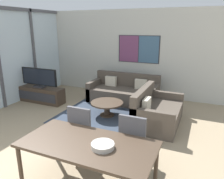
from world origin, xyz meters
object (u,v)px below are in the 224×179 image
(fruit_bowl, at_px, (103,145))
(tv_console, at_px, (41,95))
(sofa_side, at_px, (155,112))
(dining_chair_centre, at_px, (134,141))
(sofa_main, at_px, (124,93))
(dining_chair_left, at_px, (83,130))
(coffee_table, at_px, (107,105))
(dining_table, at_px, (88,147))
(television, at_px, (39,78))

(fruit_bowl, bearing_deg, tv_console, 141.83)
(sofa_side, height_order, dining_chair_centre, dining_chair_centre)
(sofa_main, relative_size, dining_chair_centre, 2.11)
(dining_chair_left, bearing_deg, sofa_side, 66.80)
(coffee_table, xyz_separation_m, dining_table, (0.89, -2.54, 0.39))
(sofa_main, bearing_deg, dining_chair_centre, -66.76)
(tv_console, distance_m, dining_chair_left, 3.46)
(coffee_table, relative_size, dining_chair_centre, 0.85)
(coffee_table, distance_m, dining_chair_left, 1.96)
(sofa_main, relative_size, dining_chair_left, 2.11)
(sofa_main, height_order, sofa_side, same)
(television, height_order, sofa_side, television)
(dining_chair_centre, relative_size, fruit_bowl, 3.20)
(dining_chair_left, distance_m, dining_chair_centre, 0.92)
(sofa_side, distance_m, dining_table, 2.64)
(tv_console, height_order, sofa_main, sofa_main)
(sofa_side, relative_size, coffee_table, 1.90)
(dining_table, height_order, dining_chair_left, dining_chair_left)
(sofa_side, height_order, dining_chair_left, dining_chair_left)
(fruit_bowl, bearing_deg, sofa_main, 106.53)
(sofa_side, xyz_separation_m, dining_chair_left, (-0.83, -1.95, 0.26))
(dining_table, distance_m, dining_chair_left, 0.80)
(tv_console, xyz_separation_m, sofa_side, (3.60, -0.12, 0.04))
(sofa_main, bearing_deg, television, -155.04)
(sofa_main, xyz_separation_m, coffee_table, (0.00, -1.26, 0.01))
(television, distance_m, sofa_main, 2.63)
(coffee_table, xyz_separation_m, dining_chair_centre, (1.35, -1.88, 0.25))
(tv_console, height_order, dining_chair_left, dining_chair_left)
(television, xyz_separation_m, fruit_bowl, (3.48, -2.74, 0.01))
(dining_chair_centre, xyz_separation_m, fruit_bowl, (-0.21, -0.69, 0.24))
(dining_table, height_order, fruit_bowl, fruit_bowl)
(television, height_order, dining_table, television)
(dining_chair_left, bearing_deg, fruit_bowl, -43.34)
(dining_chair_left, bearing_deg, dining_table, -54.09)
(tv_console, bearing_deg, dining_chair_centre, -29.01)
(dining_chair_left, bearing_deg, sofa_main, 97.66)
(television, height_order, dining_chair_centre, television)
(sofa_main, height_order, coffee_table, sofa_main)
(television, bearing_deg, sofa_side, -1.89)
(television, distance_m, coffee_table, 2.40)
(fruit_bowl, bearing_deg, coffee_table, 113.84)
(dining_chair_left, height_order, fruit_bowl, dining_chair_left)
(television, bearing_deg, fruit_bowl, -38.18)
(dining_chair_centre, bearing_deg, fruit_bowl, -107.12)
(sofa_side, relative_size, dining_chair_centre, 1.61)
(sofa_side, bearing_deg, tv_console, 88.12)
(television, bearing_deg, sofa_main, 24.96)
(dining_chair_centre, bearing_deg, sofa_side, 92.65)
(coffee_table, bearing_deg, television, 175.95)
(sofa_main, bearing_deg, fruit_bowl, -73.47)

